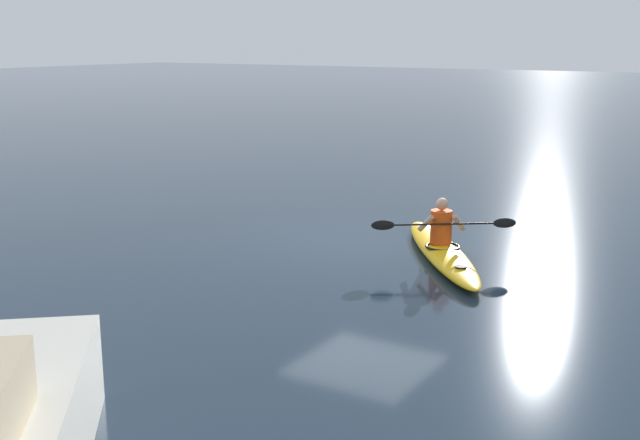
{
  "coord_description": "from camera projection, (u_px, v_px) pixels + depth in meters",
  "views": [
    {
      "loc": [
        -6.83,
        12.62,
        3.7
      ],
      "look_at": [
        -1.35,
        3.82,
        1.3
      ],
      "focal_mm": 44.39,
      "sensor_mm": 36.0,
      "label": 1
    }
  ],
  "objects": [
    {
      "name": "ground_plane",
      "position": [
        367.0,
        240.0,
        14.79
      ],
      "size": [
        160.0,
        160.0,
        0.0
      ],
      "primitive_type": "plane",
      "color": "#1E2D3D"
    },
    {
      "name": "kayaker",
      "position": [
        442.0,
        224.0,
        13.53
      ],
      "size": [
        2.03,
        1.51,
        0.79
      ],
      "color": "#E04C14",
      "rests_on": "kayak"
    },
    {
      "name": "kayak",
      "position": [
        442.0,
        251.0,
        13.55
      ],
      "size": [
        3.13,
        3.92,
        0.24
      ],
      "color": "#EAB214",
      "rests_on": "ground"
    }
  ]
}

